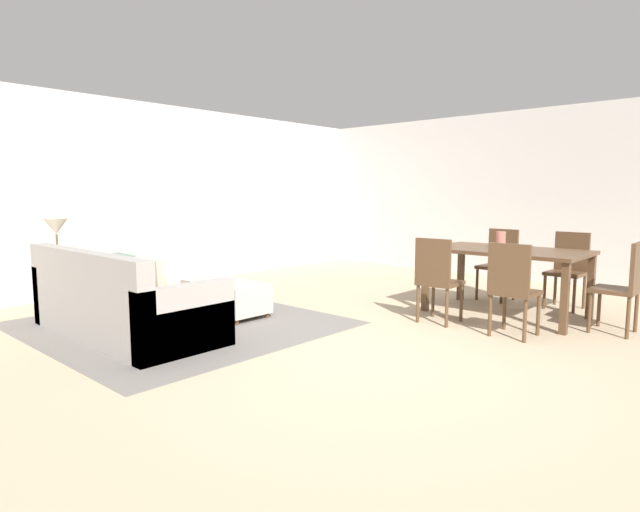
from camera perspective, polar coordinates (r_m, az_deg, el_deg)
The scene contains 16 objects.
ground_plane at distance 4.56m, azimuth 4.83°, elevation -10.89°, with size 10.80×10.80×0.00m, color tan.
wall_back at distance 8.86m, azimuth 25.13°, elevation 5.97°, with size 9.00×0.12×2.70m, color beige.
wall_left at distance 8.16m, azimuth -18.82°, elevation 6.23°, with size 0.12×11.00×2.70m, color beige.
area_rug at distance 5.84m, azimuth -14.98°, elevation -7.08°, with size 3.00×2.80×0.01m, color slate.
couch at distance 5.50m, azimuth -20.85°, elevation -5.08°, with size 2.21×0.95×0.86m.
ottoman_table at distance 6.09m, azimuth -10.25°, elevation -4.28°, with size 1.02×0.53×0.39m.
side_table at distance 6.74m, azimuth -26.60°, elevation -1.83°, with size 0.40×0.40×0.58m.
table_lamp at distance 6.69m, azimuth -26.84°, elevation 2.69°, with size 0.26×0.26×0.53m.
dining_table at distance 6.30m, azimuth 19.70°, elevation -0.05°, with size 1.68×1.00×0.76m.
dining_chair_near_left at distance 5.69m, azimuth 12.61°, elevation -2.09°, with size 0.41×0.41×0.92m.
dining_chair_near_right at distance 5.33m, azimuth 20.23°, elevation -2.94°, with size 0.40×0.40×0.92m.
dining_chair_far_left at distance 7.25m, azimuth 18.98°, elevation -0.39°, with size 0.42×0.42×0.92m.
dining_chair_far_right at distance 7.00m, azimuth 25.47°, elevation -0.94°, with size 0.42×0.42×0.92m.
dining_chair_head_east at distance 5.94m, azimuth 30.30°, elevation -2.49°, with size 0.40×0.40×0.92m.
vase_centerpiece at distance 6.28m, azimuth 19.12°, elevation 1.64°, with size 0.11×0.11×0.20m, color #B26659.
book_on_ottoman at distance 6.09m, azimuth -10.98°, elevation -2.58°, with size 0.26×0.20×0.03m, color silver.
Camera 1 is at (2.63, -3.46, 1.39)m, focal length 29.32 mm.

